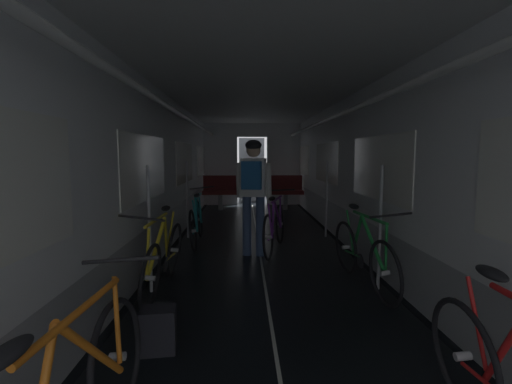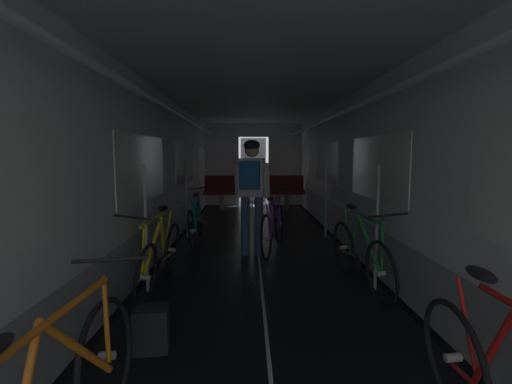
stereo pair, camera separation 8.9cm
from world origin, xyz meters
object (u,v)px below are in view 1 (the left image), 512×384
bicycle_teal (197,222)px  backpack_on_floor (158,330)px  bicycle_green (363,254)px  bicycle_purple_in_aisle (275,227)px  person_cyclist_aisle (253,185)px  bench_seat_far_left (220,189)px  bench_seat_far_right (285,189)px  bicycle_yellow (163,258)px

bicycle_teal → backpack_on_floor: bicycle_teal is taller
bicycle_green → bicycle_purple_in_aisle: (-0.88, 1.57, 0.00)m
person_cyclist_aisle → bicycle_purple_in_aisle: size_ratio=1.05×
bicycle_purple_in_aisle → bicycle_teal: bearing=159.5°
bench_seat_far_left → bench_seat_far_right: size_ratio=1.00×
backpack_on_floor → bicycle_green: bearing=32.5°
bench_seat_far_right → bicycle_yellow: same height
bicycle_green → person_cyclist_aisle: 1.92m
bench_seat_far_left → bicycle_green: bearing=-71.1°
bench_seat_far_right → person_cyclist_aisle: bearing=-102.3°
bicycle_teal → backpack_on_floor: size_ratio=4.98×
bicycle_green → bicycle_purple_in_aisle: bicycle_green is taller
bench_seat_far_right → bicycle_purple_in_aisle: 4.39m
bicycle_purple_in_aisle → bench_seat_far_right: bearing=81.3°
bench_seat_far_right → bicycle_yellow: bearing=-108.8°
bicycle_green → backpack_on_floor: size_ratio=4.97×
bench_seat_far_right → person_cyclist_aisle: 4.73m
bicycle_yellow → bicycle_purple_in_aisle: bearing=50.0°
bench_seat_far_left → bicycle_purple_in_aisle: bench_seat_far_left is taller
bench_seat_far_right → bench_seat_far_left: bearing=180.0°
bicycle_purple_in_aisle → backpack_on_floor: bicycle_purple_in_aisle is taller
bicycle_yellow → bench_seat_far_right: bearing=71.2°
bicycle_green → bicycle_purple_in_aisle: 1.80m
bicycle_teal → bicycle_yellow: bearing=-92.2°
person_cyclist_aisle → backpack_on_floor: person_cyclist_aisle is taller
bench_seat_far_left → backpack_on_floor: bench_seat_far_left is taller
person_cyclist_aisle → bench_seat_far_left: bearing=99.8°
bench_seat_far_left → bench_seat_far_right: (1.80, 0.00, 0.00)m
bench_seat_far_right → person_cyclist_aisle: person_cyclist_aisle is taller
bench_seat_far_left → bicycle_purple_in_aisle: (1.14, -4.33, -0.18)m
bench_seat_far_left → person_cyclist_aisle: person_cyclist_aisle is taller
person_cyclist_aisle → backpack_on_floor: size_ratio=5.09×
bicycle_green → bicycle_teal: 2.98m
bicycle_purple_in_aisle → bicycle_green: bearing=-60.7°
bench_seat_far_right → backpack_on_floor: (-1.80, -7.18, -0.40)m
bicycle_teal → person_cyclist_aisle: bearing=-38.2°
bicycle_green → bicycle_yellow: bearing=-178.5°
bicycle_purple_in_aisle → backpack_on_floor: (-1.14, -2.85, -0.21)m
bench_seat_far_right → bicycle_green: bench_seat_far_right is taller
bicycle_green → person_cyclist_aisle: bearing=133.0°
bench_seat_far_left → person_cyclist_aisle: size_ratio=0.57×
bench_seat_far_right → backpack_on_floor: bearing=-104.0°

